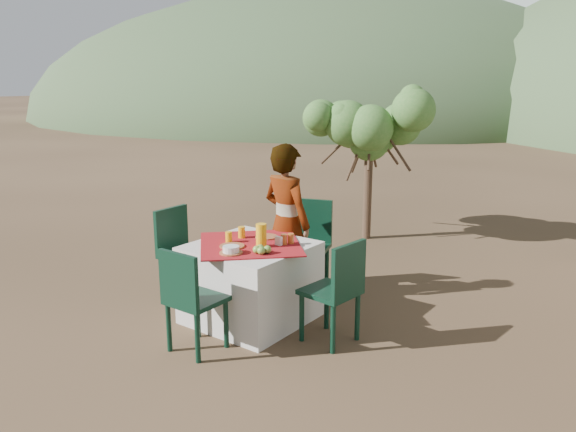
# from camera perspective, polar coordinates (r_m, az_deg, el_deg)

# --- Properties ---
(ground) EXTENTS (160.00, 160.00, 0.00)m
(ground) POSITION_cam_1_polar(r_m,az_deg,el_deg) (5.82, -0.05, -9.19)
(ground) COLOR #362618
(ground) RESTS_ON ground
(table) EXTENTS (1.30, 1.30, 0.76)m
(table) POSITION_cam_1_polar(r_m,az_deg,el_deg) (5.41, -3.81, -6.68)
(table) COLOR silver
(table) RESTS_ON ground
(chair_far) EXTENTS (0.58, 0.58, 0.99)m
(chair_far) POSITION_cam_1_polar(r_m,az_deg,el_deg) (6.14, 2.09, -2.53)
(chair_far) COLOR black
(chair_far) RESTS_ON ground
(chair_near) EXTENTS (0.42, 0.42, 0.91)m
(chair_near) POSITION_cam_1_polar(r_m,az_deg,el_deg) (4.78, -9.97, -8.05)
(chair_near) COLOR black
(chair_near) RESTS_ON ground
(chair_left) EXTENTS (0.45, 0.45, 0.96)m
(chair_left) POSITION_cam_1_polar(r_m,az_deg,el_deg) (6.02, -10.91, -3.27)
(chair_left) COLOR black
(chair_left) RESTS_ON ground
(chair_right) EXTENTS (0.47, 0.47, 0.93)m
(chair_right) POSITION_cam_1_polar(r_m,az_deg,el_deg) (4.89, 5.05, -7.25)
(chair_right) COLOR black
(chair_right) RESTS_ON ground
(person) EXTENTS (0.66, 0.48, 1.64)m
(person) POSITION_cam_1_polar(r_m,az_deg,el_deg) (5.79, -0.14, -0.70)
(person) COLOR #8C6651
(person) RESTS_ON ground
(shrub_tree) EXTENTS (1.62, 1.59, 1.91)m
(shrub_tree) POSITION_cam_1_polar(r_m,az_deg,el_deg) (8.08, 8.85, 8.16)
(shrub_tree) COLOR #4D3926
(shrub_tree) RESTS_ON ground
(hill_near_left) EXTENTS (40.00, 40.00, 16.00)m
(hill_near_left) POSITION_cam_1_polar(r_m,az_deg,el_deg) (40.39, 4.96, 10.36)
(hill_near_left) COLOR #394E2B
(hill_near_left) RESTS_ON ground
(plate_far) EXTENTS (0.22, 0.22, 0.01)m
(plate_far) POSITION_cam_1_polar(r_m,az_deg,el_deg) (5.48, -2.21, -2.12)
(plate_far) COLOR brown
(plate_far) RESTS_ON table
(plate_near) EXTENTS (0.23, 0.23, 0.01)m
(plate_near) POSITION_cam_1_polar(r_m,az_deg,el_deg) (5.20, -5.70, -3.06)
(plate_near) COLOR brown
(plate_near) RESTS_ON table
(glass_far) EXTENTS (0.07, 0.07, 0.11)m
(glass_far) POSITION_cam_1_polar(r_m,az_deg,el_deg) (5.48, -4.73, -1.65)
(glass_far) COLOR #FFB010
(glass_far) RESTS_ON table
(glass_near) EXTENTS (0.06, 0.06, 0.10)m
(glass_near) POSITION_cam_1_polar(r_m,az_deg,el_deg) (5.34, -6.03, -2.13)
(glass_near) COLOR #FFB010
(glass_near) RESTS_ON table
(juice_pitcher) EXTENTS (0.10, 0.10, 0.22)m
(juice_pitcher) POSITION_cam_1_polar(r_m,az_deg,el_deg) (5.16, -2.73, -1.97)
(juice_pitcher) COLOR #FFB010
(juice_pitcher) RESTS_ON table
(bowl_plate) EXTENTS (0.21, 0.21, 0.01)m
(bowl_plate) POSITION_cam_1_polar(r_m,az_deg,el_deg) (5.01, -5.80, -3.73)
(bowl_plate) COLOR brown
(bowl_plate) RESTS_ON table
(white_bowl) EXTENTS (0.15, 0.15, 0.05)m
(white_bowl) POSITION_cam_1_polar(r_m,az_deg,el_deg) (5.00, -5.81, -3.36)
(white_bowl) COLOR white
(white_bowl) RESTS_ON bowl_plate
(jar_left) EXTENTS (0.06, 0.06, 0.10)m
(jar_left) POSITION_cam_1_polar(r_m,az_deg,el_deg) (5.24, -0.43, -2.39)
(jar_left) COLOR #C15E22
(jar_left) RESTS_ON table
(jar_right) EXTENTS (0.06, 0.06, 0.10)m
(jar_right) POSITION_cam_1_polar(r_m,az_deg,el_deg) (5.27, 0.29, -2.30)
(jar_right) COLOR #C15E22
(jar_right) RESTS_ON table
(napkin_holder) EXTENTS (0.06, 0.04, 0.08)m
(napkin_holder) POSITION_cam_1_polar(r_m,az_deg,el_deg) (5.22, -0.96, -2.55)
(napkin_holder) COLOR white
(napkin_holder) RESTS_ON table
(fruit_cluster) EXTENTS (0.14, 0.13, 0.07)m
(fruit_cluster) POSITION_cam_1_polar(r_m,az_deg,el_deg) (4.98, -2.71, -3.42)
(fruit_cluster) COLOR olive
(fruit_cluster) RESTS_ON table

